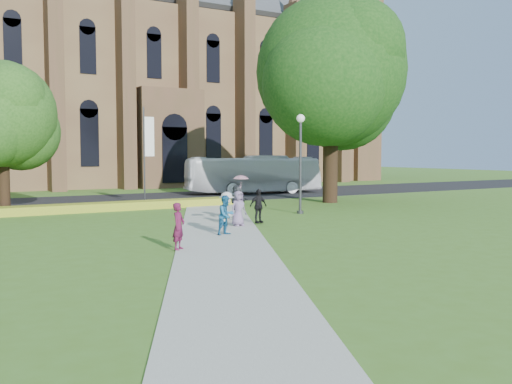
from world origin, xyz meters
TOP-DOWN VIEW (x-y plane):
  - ground at (0.00, 0.00)m, footprint 160.00×160.00m
  - road at (0.00, 20.00)m, footprint 160.00×10.00m
  - footpath at (0.00, 1.00)m, footprint 15.58×28.54m
  - flower_hedge at (-2.00, 13.20)m, footprint 18.00×1.40m
  - cathedral at (10.00, 39.73)m, footprint 52.60×18.25m
  - streetlamp at (7.50, 6.50)m, footprint 0.44×0.44m
  - large_tree at (13.00, 11.00)m, footprint 9.60×9.60m
  - street_tree_1 at (-6.00, 14.50)m, footprint 5.60×5.60m
  - banner_pole_0 at (2.11, 15.20)m, footprint 0.70×0.10m
  - tour_coach at (12.68, 20.29)m, footprint 10.94×4.37m
  - pedestrian_0 at (-2.52, -0.84)m, footprint 0.67×0.65m
  - pedestrian_1 at (0.40, 1.37)m, footprint 0.87×0.76m
  - pedestrian_2 at (0.62, 1.75)m, footprint 1.17×1.20m
  - pedestrian_3 at (3.36, 3.90)m, footprint 0.94×0.46m
  - pedestrian_4 at (2.09, 3.45)m, footprint 0.82×0.60m
  - pedestrian_5 at (3.21, 5.60)m, footprint 1.56×1.28m
  - parasol at (2.27, 3.55)m, footprint 0.87×0.87m

SIDE VIEW (x-z plane):
  - ground at x=0.00m, z-range 0.00..0.00m
  - road at x=0.00m, z-range 0.00..0.02m
  - footpath at x=0.00m, z-range 0.00..0.04m
  - flower_hedge at x=-2.00m, z-range 0.00..0.45m
  - pedestrian_4 at x=2.09m, z-range 0.04..1.57m
  - pedestrian_1 at x=0.40m, z-range 0.04..1.58m
  - pedestrian_0 at x=-2.52m, z-range 0.04..1.59m
  - pedestrian_3 at x=3.36m, z-range 0.04..1.59m
  - pedestrian_2 at x=0.62m, z-range 0.04..1.69m
  - pedestrian_5 at x=3.21m, z-range 0.04..1.71m
  - tour_coach at x=12.68m, z-range 0.02..2.99m
  - parasol at x=2.27m, z-range 1.57..2.15m
  - streetlamp at x=7.50m, z-range 0.68..5.92m
  - banner_pole_0 at x=2.11m, z-range 0.39..6.39m
  - street_tree_1 at x=-6.00m, z-range 1.20..9.25m
  - large_tree at x=13.00m, z-range 1.77..14.97m
  - cathedral at x=10.00m, z-range -1.02..26.98m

